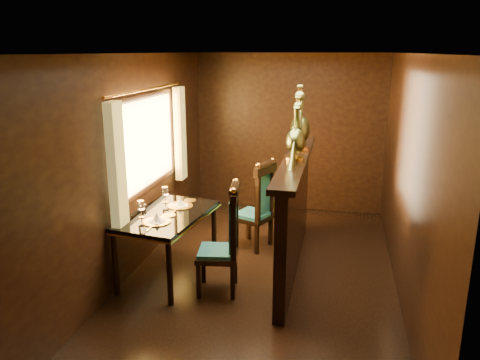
{
  "coord_description": "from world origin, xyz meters",
  "views": [
    {
      "loc": [
        0.8,
        -4.9,
        2.52
      ],
      "look_at": [
        -0.31,
        0.23,
        1.07
      ],
      "focal_mm": 35.0,
      "sensor_mm": 36.0,
      "label": 1
    }
  ],
  "objects_px": {
    "peacock_left": "(296,129)",
    "chair_right": "(260,203)",
    "dining_table": "(167,219)",
    "chair_left": "(228,236)",
    "peacock_right": "(300,117)"
  },
  "relations": [
    {
      "from": "dining_table",
      "to": "chair_right",
      "type": "bearing_deg",
      "value": 55.68
    },
    {
      "from": "chair_left",
      "to": "peacock_right",
      "type": "relative_size",
      "value": 1.54
    },
    {
      "from": "peacock_left",
      "to": "chair_right",
      "type": "bearing_deg",
      "value": 128.45
    },
    {
      "from": "chair_left",
      "to": "chair_right",
      "type": "bearing_deg",
      "value": 74.82
    },
    {
      "from": "peacock_right",
      "to": "chair_right",
      "type": "bearing_deg",
      "value": 172.87
    },
    {
      "from": "dining_table",
      "to": "peacock_right",
      "type": "relative_size",
      "value": 1.74
    },
    {
      "from": "chair_right",
      "to": "peacock_left",
      "type": "xyz_separation_m",
      "value": [
        0.49,
        -0.61,
        1.07
      ]
    },
    {
      "from": "dining_table",
      "to": "chair_left",
      "type": "distance_m",
      "value": 0.78
    },
    {
      "from": "dining_table",
      "to": "peacock_left",
      "type": "bearing_deg",
      "value": 23.06
    },
    {
      "from": "peacock_left",
      "to": "peacock_right",
      "type": "bearing_deg",
      "value": 90.0
    },
    {
      "from": "peacock_right",
      "to": "chair_left",
      "type": "bearing_deg",
      "value": -118.91
    },
    {
      "from": "peacock_left",
      "to": "chair_left",
      "type": "bearing_deg",
      "value": -137.1
    },
    {
      "from": "dining_table",
      "to": "chair_right",
      "type": "xyz_separation_m",
      "value": [
        0.89,
        0.99,
        -0.06
      ]
    },
    {
      "from": "chair_right",
      "to": "peacock_right",
      "type": "bearing_deg",
      "value": 14.56
    },
    {
      "from": "dining_table",
      "to": "peacock_left",
      "type": "distance_m",
      "value": 1.75
    }
  ]
}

